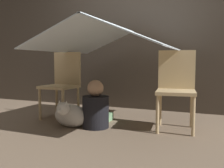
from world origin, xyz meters
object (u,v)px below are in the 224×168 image
at_px(chair_left, 63,82).
at_px(dog, 70,115).
at_px(person_front, 95,108).
at_px(chair_right, 176,86).

bearing_deg(chair_left, dog, -47.37).
height_order(person_front, dog, person_front).
distance_m(chair_left, dog, 0.65).
height_order(chair_right, dog, chair_right).
bearing_deg(person_front, chair_right, 19.99).
xyz_separation_m(person_front, dog, (-0.28, -0.10, -0.08)).
relative_size(chair_right, person_front, 1.61).
distance_m(person_front, dog, 0.31).
xyz_separation_m(chair_left, chair_right, (1.52, -0.00, 0.00)).
distance_m(chair_left, person_front, 0.77).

